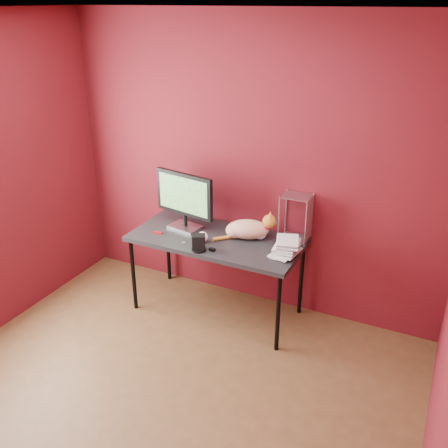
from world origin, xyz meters
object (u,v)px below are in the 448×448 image
at_px(desk, 216,243).
at_px(book_stack, 281,170).
at_px(monitor, 184,198).
at_px(skull_mug, 202,237).
at_px(cat, 248,229).
at_px(speaker, 199,243).

xyz_separation_m(desk, book_stack, (0.57, -0.03, 0.76)).
height_order(monitor, skull_mug, monitor).
distance_m(monitor, cat, 0.63).
distance_m(monitor, book_stack, 1.01).
relative_size(cat, skull_mug, 4.87).
bearing_deg(monitor, desk, 0.21).
bearing_deg(desk, speaker, -94.69).
relative_size(monitor, speaker, 4.24).
bearing_deg(speaker, desk, 61.76).
distance_m(monitor, speaker, 0.52).
xyz_separation_m(monitor, skull_mug, (0.28, -0.19, -0.24)).
bearing_deg(book_stack, speaker, -156.73).
distance_m(desk, skull_mug, 0.18).
relative_size(speaker, book_stack, 0.10).
height_order(skull_mug, speaker, speaker).
bearing_deg(monitor, speaker, -36.50).
bearing_deg(monitor, book_stack, 4.58).
bearing_deg(monitor, skull_mug, -24.45).
height_order(monitor, cat, monitor).
xyz_separation_m(speaker, book_stack, (0.59, 0.25, 0.64)).
xyz_separation_m(cat, speaker, (-0.28, -0.39, -0.02)).
height_order(desk, skull_mug, skull_mug).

